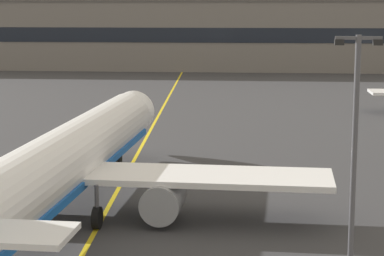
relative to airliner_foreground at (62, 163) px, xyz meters
name	(u,v)px	position (x,y,z in m)	size (l,w,h in m)	color
taxiway_centreline	(132,165)	(1.59, 14.93, -3.37)	(0.30, 180.00, 0.01)	yellow
airliner_foreground	(62,163)	(0.00, 0.00, 0.00)	(32.17, 41.50, 11.65)	white
apron_lamp_post	(355,146)	(16.27, -6.20, 2.55)	(2.24, 0.90, 11.26)	#515156
safety_cone_by_nose_gear	(113,159)	(-0.14, 15.90, -3.11)	(0.44, 0.44, 0.55)	orange
terminal_building	(257,35)	(11.45, 102.24, 3.48)	(150.08, 12.40, 13.68)	slate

